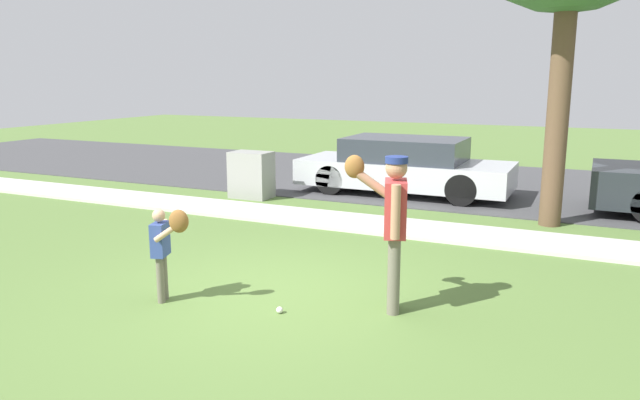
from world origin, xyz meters
name	(u,v)px	position (x,y,z in m)	size (l,w,h in m)	color
ground_plane	(373,228)	(0.00, 3.50, 0.00)	(48.00, 48.00, 0.00)	#567538
sidewalk_strip	(375,225)	(0.00, 3.60, 0.03)	(36.00, 1.20, 0.06)	beige
road_surface	(444,181)	(0.00, 8.60, 0.01)	(36.00, 6.80, 0.02)	#424244
person_adult	(391,216)	(1.43, 0.05, 1.08)	(0.82, 0.59, 1.72)	#6B6656
person_child	(165,242)	(-0.96, -0.79, 0.72)	(0.56, 0.37, 1.13)	#6B6656
baseball	(280,310)	(0.37, -0.54, 0.04)	(0.07, 0.07, 0.07)	white
utility_cabinet	(251,175)	(-3.28, 4.90, 0.49)	(0.86, 0.58, 0.99)	gray
parked_sedan_silver	(404,166)	(-0.43, 6.65, 0.62)	(4.60, 1.80, 1.23)	silver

